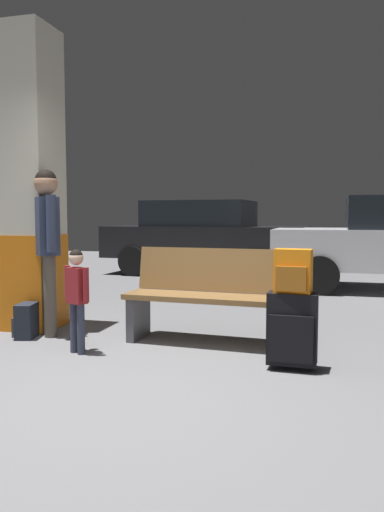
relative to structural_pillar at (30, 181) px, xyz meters
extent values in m
cube|color=slate|center=(1.74, 2.15, -1.61)|extent=(18.00, 18.00, 0.10)
cube|color=orange|center=(0.00, 0.00, -1.06)|extent=(0.57, 0.57, 1.00)
cube|color=beige|center=(0.00, 0.00, 0.51)|extent=(0.56, 0.56, 2.15)
cube|color=brown|center=(2.01, -0.25, -1.12)|extent=(1.63, 0.55, 0.05)
cube|color=brown|center=(2.02, 0.00, -0.89)|extent=(1.60, 0.23, 0.42)
cube|color=#4C4C51|center=(1.29, -0.20, -1.36)|extent=(0.11, 0.40, 0.41)
cube|color=#4C4C51|center=(2.72, -0.30, -1.36)|extent=(0.11, 0.40, 0.41)
cube|color=black|center=(2.81, -0.85, -1.24)|extent=(0.39, 0.22, 0.56)
cube|color=black|center=(2.80, -0.96, -1.30)|extent=(0.34, 0.04, 0.36)
cube|color=#A5A5AA|center=(2.81, -0.77, -0.97)|extent=(0.14, 0.03, 0.02)
cylinder|color=black|center=(2.65, -0.75, -1.54)|extent=(0.02, 0.04, 0.04)
cylinder|color=black|center=(2.97, -0.77, -1.54)|extent=(0.02, 0.04, 0.04)
cube|color=orange|center=(2.81, -0.85, -0.79)|extent=(0.29, 0.19, 0.34)
cube|color=#9E5918|center=(2.80, -0.94, -0.84)|extent=(0.23, 0.05, 0.19)
cylinder|color=black|center=(2.81, -0.85, -0.63)|extent=(0.06, 0.03, 0.02)
cylinder|color=#33384C|center=(1.01, -0.87, -1.34)|extent=(0.07, 0.07, 0.44)
cylinder|color=#33384C|center=(0.92, -0.82, -1.34)|extent=(0.07, 0.07, 0.44)
cube|color=maroon|center=(0.96, -0.85, -0.97)|extent=(0.21, 0.17, 0.31)
cylinder|color=maroon|center=(1.08, -0.90, -0.95)|extent=(0.05, 0.05, 0.30)
cylinder|color=maroon|center=(0.85, -0.79, -0.95)|extent=(0.05, 0.05, 0.30)
sphere|color=beige|center=(0.96, -0.85, -0.73)|extent=(0.13, 0.13, 0.13)
sphere|color=black|center=(0.96, -0.85, -0.71)|extent=(0.12, 0.12, 0.12)
cylinder|color=#E5D84C|center=(0.95, -0.73, -0.95)|extent=(0.06, 0.06, 0.10)
cylinder|color=red|center=(0.95, -0.73, -0.88)|extent=(0.01, 0.01, 0.06)
cylinder|color=brown|center=(0.42, -0.36, -1.16)|extent=(0.12, 0.12, 0.81)
cylinder|color=brown|center=(0.30, -0.22, -1.16)|extent=(0.12, 0.12, 0.81)
cube|color=#2D3851|center=(0.36, -0.29, -0.47)|extent=(0.36, 0.38, 0.57)
cylinder|color=#2D3851|center=(0.51, -0.47, -0.44)|extent=(0.09, 0.09, 0.55)
cylinder|color=#2D3851|center=(0.21, -0.11, -0.44)|extent=(0.09, 0.09, 0.55)
sphere|color=#A87A5B|center=(0.36, -0.29, -0.04)|extent=(0.23, 0.23, 0.23)
sphere|color=black|center=(0.36, -0.29, -0.01)|extent=(0.21, 0.21, 0.21)
cube|color=#1E232D|center=(0.21, -0.45, -1.39)|extent=(0.22, 0.31, 0.34)
cube|color=#333842|center=(0.12, -0.47, -1.44)|extent=(0.08, 0.23, 0.19)
cylinder|color=black|center=(0.21, -0.45, -1.24)|extent=(0.04, 0.06, 0.02)
cylinder|color=black|center=(2.98, 3.11, -1.26)|extent=(0.60, 0.21, 0.60)
cylinder|color=black|center=(2.99, 4.71, -1.26)|extent=(0.60, 0.21, 0.60)
cube|color=black|center=(0.69, 5.44, -0.89)|extent=(4.21, 1.99, 0.64)
cube|color=black|center=(0.54, 5.45, -0.31)|extent=(2.20, 1.68, 0.52)
cylinder|color=black|center=(2.04, 6.14, -1.26)|extent=(0.61, 0.24, 0.60)
cylinder|color=black|center=(1.93, 4.55, -1.26)|extent=(0.61, 0.24, 0.60)
cylinder|color=black|center=(-0.55, 6.33, -1.26)|extent=(0.61, 0.24, 0.60)
cylinder|color=black|center=(-0.67, 4.73, -1.26)|extent=(0.61, 0.24, 0.60)
camera|label=1|loc=(3.03, -4.83, -0.37)|focal=35.76mm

